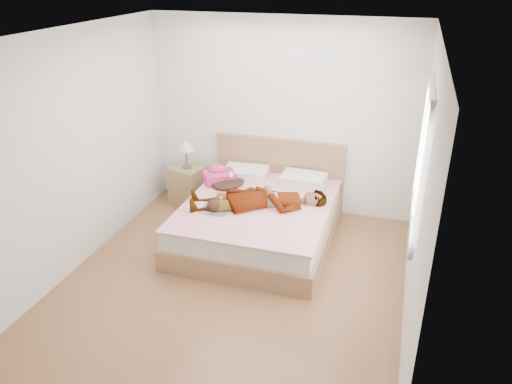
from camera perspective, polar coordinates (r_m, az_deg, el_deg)
ground at (r=5.56m, az=-2.63°, el=-10.12°), size 4.00×4.00×0.00m
woman at (r=5.99m, az=0.39°, el=-0.43°), size 1.79×1.18×0.23m
hair at (r=6.57m, az=-3.24°, el=1.18°), size 0.49×0.57×0.07m
phone at (r=6.46m, az=-2.84°, el=1.98°), size 0.07×0.09×0.05m
room_shell at (r=4.88m, az=18.37°, el=3.36°), size 4.00×4.00×4.00m
bed at (r=6.25m, az=0.50°, el=-2.85°), size 1.80×2.08×1.00m
towel at (r=6.66m, az=-4.26°, el=1.93°), size 0.52×0.50×0.21m
magazine at (r=5.88m, az=-4.79°, el=-2.17°), size 0.40×0.26×0.02m
coffee_mug at (r=5.91m, az=-1.00°, el=-1.48°), size 0.13×0.10×0.10m
plush_toy at (r=5.89m, az=-4.80°, el=-1.43°), size 0.17×0.25×0.14m
nightstand at (r=7.20m, az=-7.77°, el=1.14°), size 0.53×0.49×0.95m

